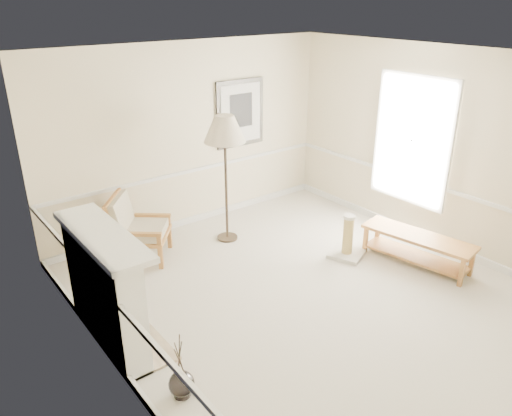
{
  "coord_description": "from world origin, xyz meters",
  "views": [
    {
      "loc": [
        -3.82,
        -3.92,
        3.53
      ],
      "look_at": [
        -0.27,
        0.7,
        1.01
      ],
      "focal_mm": 35.0,
      "sensor_mm": 36.0,
      "label": 1
    }
  ],
  "objects_px": {
    "bench": "(417,245)",
    "scratching_post": "(347,243)",
    "floor_vase": "(182,385)",
    "floor_lamp": "(225,133)",
    "armchair": "(134,225)"
  },
  "relations": [
    {
      "from": "floor_lamp",
      "to": "armchair",
      "type": "bearing_deg",
      "value": 167.34
    },
    {
      "from": "floor_lamp",
      "to": "scratching_post",
      "type": "relative_size",
      "value": 3.0
    },
    {
      "from": "scratching_post",
      "to": "floor_lamp",
      "type": "bearing_deg",
      "value": 124.81
    },
    {
      "from": "bench",
      "to": "scratching_post",
      "type": "relative_size",
      "value": 2.48
    },
    {
      "from": "floor_vase",
      "to": "bench",
      "type": "relative_size",
      "value": 0.45
    },
    {
      "from": "floor_vase",
      "to": "scratching_post",
      "type": "bearing_deg",
      "value": 16.11
    },
    {
      "from": "floor_vase",
      "to": "scratching_post",
      "type": "height_order",
      "value": "floor_vase"
    },
    {
      "from": "floor_vase",
      "to": "scratching_post",
      "type": "distance_m",
      "value": 3.41
    },
    {
      "from": "floor_lamp",
      "to": "bench",
      "type": "bearing_deg",
      "value": -53.58
    },
    {
      "from": "bench",
      "to": "floor_vase",
      "type": "bearing_deg",
      "value": -176.94
    },
    {
      "from": "scratching_post",
      "to": "armchair",
      "type": "bearing_deg",
      "value": 143.04
    },
    {
      "from": "armchair",
      "to": "floor_lamp",
      "type": "relative_size",
      "value": 0.53
    },
    {
      "from": "bench",
      "to": "scratching_post",
      "type": "xyz_separation_m",
      "value": [
        -0.61,
        0.74,
        -0.09
      ]
    },
    {
      "from": "floor_vase",
      "to": "scratching_post",
      "type": "xyz_separation_m",
      "value": [
        3.28,
        0.95,
        0.07
      ]
    },
    {
      "from": "floor_vase",
      "to": "armchair",
      "type": "relative_size",
      "value": 0.7
    }
  ]
}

